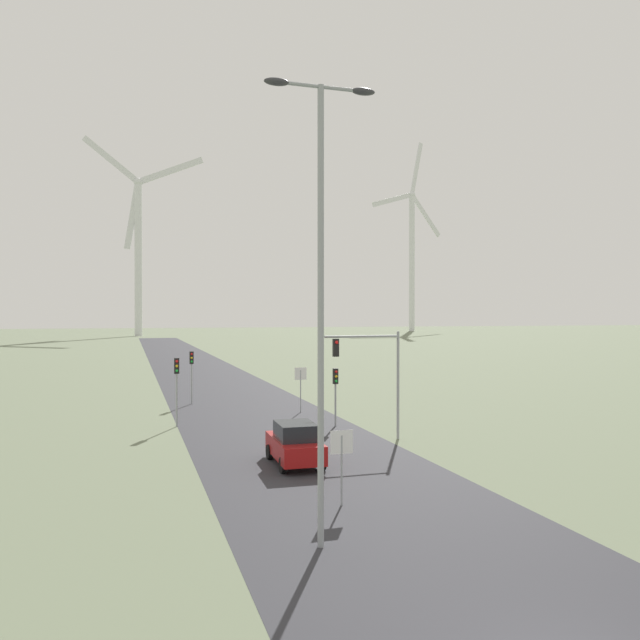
{
  "coord_description": "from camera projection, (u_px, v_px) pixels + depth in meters",
  "views": [
    {
      "loc": [
        -7.68,
        -8.94,
        6.46
      ],
      "look_at": [
        0.0,
        15.99,
        6.23
      ],
      "focal_mm": 35.0,
      "sensor_mm": 36.0,
      "label": 1
    }
  ],
  "objects": [
    {
      "name": "stop_sign_far",
      "position": [
        301.0,
        381.0,
        41.06
      ],
      "size": [
        0.81,
        0.07,
        2.97
      ],
      "color": "#93999E",
      "rests_on": "ground"
    },
    {
      "name": "wind_turbine_left",
      "position": [
        138.0,
        241.0,
        187.17
      ],
      "size": [
        35.07,
        7.54,
        59.86
      ],
      "color": "silver",
      "rests_on": "ground"
    },
    {
      "name": "traffic_light_post_near_right",
      "position": [
        336.0,
        384.0,
        35.99
      ],
      "size": [
        0.28,
        0.34,
        3.34
      ],
      "color": "#93999E",
      "rests_on": "ground"
    },
    {
      "name": "stop_sign_near",
      "position": [
        342.0,
        453.0,
        21.04
      ],
      "size": [
        0.81,
        0.07,
        2.55
      ],
      "color": "#93999E",
      "rests_on": "ground"
    },
    {
      "name": "traffic_light_mast_overhead",
      "position": [
        372.0,
        363.0,
        31.9
      ],
      "size": [
        4.09,
        0.35,
        5.59
      ],
      "color": "#93999E",
      "rests_on": "ground"
    },
    {
      "name": "car_approaching",
      "position": [
        295.0,
        444.0,
        26.75
      ],
      "size": [
        1.92,
        4.15,
        1.83
      ],
      "color": "maroon",
      "rests_on": "ground"
    },
    {
      "name": "traffic_light_post_near_left",
      "position": [
        177.0,
        376.0,
        35.83
      ],
      "size": [
        0.28,
        0.34,
        3.96
      ],
      "color": "#93999E",
      "rests_on": "ground"
    },
    {
      "name": "streetlamp",
      "position": [
        321.0,
        267.0,
        17.23
      ],
      "size": [
        3.2,
        0.32,
        12.85
      ],
      "color": "#93999E",
      "rests_on": "ground"
    },
    {
      "name": "traffic_light_post_mid_left",
      "position": [
        192.0,
        365.0,
        44.89
      ],
      "size": [
        0.28,
        0.33,
        3.8
      ],
      "color": "#93999E",
      "rests_on": "ground"
    },
    {
      "name": "road_surface",
      "position": [
        217.0,
        385.0,
        56.73
      ],
      "size": [
        10.0,
        240.0,
        0.01
      ],
      "color": "#2D2D33",
      "rests_on": "ground"
    },
    {
      "name": "wind_turbine_center",
      "position": [
        412.0,
        248.0,
        242.8
      ],
      "size": [
        34.84,
        13.4,
        74.25
      ],
      "color": "silver",
      "rests_on": "ground"
    }
  ]
}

